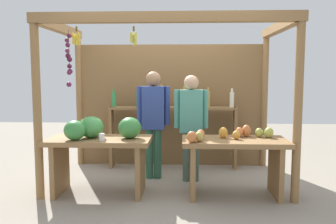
# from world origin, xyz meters

# --- Properties ---
(ground_plane) EXTENTS (12.00, 12.00, 0.00)m
(ground_plane) POSITION_xyz_m (0.00, 0.00, 0.00)
(ground_plane) COLOR gray
(ground_plane) RESTS_ON ground
(market_stall) EXTENTS (3.20, 1.82, 2.23)m
(market_stall) POSITION_xyz_m (-0.01, 0.40, 1.30)
(market_stall) COLOR olive
(market_stall) RESTS_ON ground
(fruit_counter_left) EXTENTS (1.29, 0.66, 0.99)m
(fruit_counter_left) POSITION_xyz_m (-0.84, -0.65, 0.65)
(fruit_counter_left) COLOR olive
(fruit_counter_left) RESTS_ON ground
(fruit_counter_right) EXTENTS (1.29, 0.65, 0.87)m
(fruit_counter_right) POSITION_xyz_m (0.83, -0.64, 0.55)
(fruit_counter_right) COLOR olive
(fruit_counter_right) RESTS_ON ground
(bottle_shelf_unit) EXTENTS (2.05, 0.22, 1.35)m
(bottle_shelf_unit) POSITION_xyz_m (0.04, 0.64, 0.80)
(bottle_shelf_unit) COLOR olive
(bottle_shelf_unit) RESTS_ON ground
(vendor_man) EXTENTS (0.48, 0.21, 1.56)m
(vendor_man) POSITION_xyz_m (-0.22, 0.06, 0.93)
(vendor_man) COLOR #2B5C45
(vendor_man) RESTS_ON ground
(vendor_woman) EXTENTS (0.48, 0.20, 1.51)m
(vendor_woman) POSITION_xyz_m (0.32, -0.05, 0.90)
(vendor_woman) COLOR #465B4E
(vendor_woman) RESTS_ON ground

